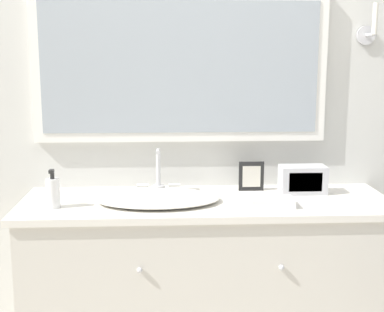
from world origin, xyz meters
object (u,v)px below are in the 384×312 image
(sink_basin, at_px, (158,197))
(picture_frame, at_px, (251,176))
(appliance_box, at_px, (303,180))
(soap_bottle, at_px, (53,192))

(sink_basin, xyz_separation_m, picture_frame, (0.44, 0.18, 0.05))
(appliance_box, height_order, picture_frame, picture_frame)
(soap_bottle, xyz_separation_m, picture_frame, (0.88, 0.25, 0.00))
(sink_basin, height_order, soap_bottle, sink_basin)
(sink_basin, bearing_deg, picture_frame, 21.84)
(appliance_box, xyz_separation_m, picture_frame, (-0.23, 0.06, 0.01))
(sink_basin, height_order, appliance_box, sink_basin)
(sink_basin, xyz_separation_m, appliance_box, (0.67, 0.12, 0.05))
(sink_basin, distance_m, soap_bottle, 0.45)
(sink_basin, bearing_deg, appliance_box, 9.87)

